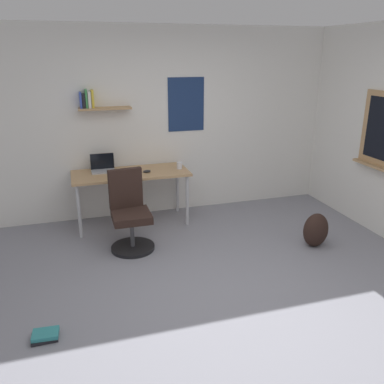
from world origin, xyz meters
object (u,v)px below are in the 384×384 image
(laptop, at_px, (103,167))
(backpack, at_px, (316,230))
(keyboard, at_px, (126,173))
(book_stack_on_floor, at_px, (45,336))
(desk, at_px, (131,177))
(computer_mouse, at_px, (147,171))
(coffee_mug, at_px, (179,166))
(office_chair, at_px, (130,216))

(laptop, relative_size, backpack, 0.73)
(keyboard, bearing_deg, book_stack_on_floor, -115.34)
(desk, relative_size, computer_mouse, 14.72)
(desk, bearing_deg, computer_mouse, -21.78)
(computer_mouse, bearing_deg, desk, 158.22)
(coffee_mug, bearing_deg, backpack, -44.35)
(keyboard, bearing_deg, laptop, 138.77)
(keyboard, relative_size, book_stack_on_floor, 1.64)
(desk, height_order, backpack, desk)
(backpack, bearing_deg, book_stack_on_floor, -164.80)
(keyboard, bearing_deg, coffee_mug, 3.86)
(office_chair, height_order, backpack, office_chair)
(computer_mouse, relative_size, book_stack_on_floor, 0.46)
(office_chair, relative_size, computer_mouse, 9.13)
(desk, bearing_deg, laptop, 155.98)
(desk, height_order, coffee_mug, coffee_mug)
(office_chair, xyz_separation_m, backpack, (2.14, -0.63, -0.20))
(keyboard, xyz_separation_m, backpack, (2.08, -1.26, -0.53))
(office_chair, bearing_deg, backpack, -16.30)
(laptop, height_order, computer_mouse, laptop)
(laptop, height_order, book_stack_on_floor, laptop)
(coffee_mug, height_order, backpack, coffee_mug)
(desk, relative_size, backpack, 3.60)
(desk, relative_size, office_chair, 1.61)
(desk, distance_m, coffee_mug, 0.68)
(office_chair, distance_m, backpack, 2.24)
(laptop, relative_size, computer_mouse, 2.98)
(desk, distance_m, laptop, 0.40)
(desk, xyz_separation_m, keyboard, (-0.08, -0.08, 0.08))
(computer_mouse, distance_m, book_stack_on_floor, 2.56)
(desk, bearing_deg, keyboard, -133.26)
(laptop, xyz_separation_m, keyboard, (0.27, -0.23, -0.04))
(computer_mouse, relative_size, backpack, 0.24)
(desk, height_order, keyboard, keyboard)
(keyboard, bearing_deg, computer_mouse, 0.00)
(keyboard, xyz_separation_m, computer_mouse, (0.28, 0.00, 0.01))
(book_stack_on_floor, bearing_deg, computer_mouse, 58.74)
(coffee_mug, bearing_deg, computer_mouse, -173.82)
(backpack, bearing_deg, coffee_mug, 135.65)
(backpack, bearing_deg, computer_mouse, 145.03)
(laptop, bearing_deg, computer_mouse, -23.20)
(keyboard, distance_m, book_stack_on_floor, 2.43)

